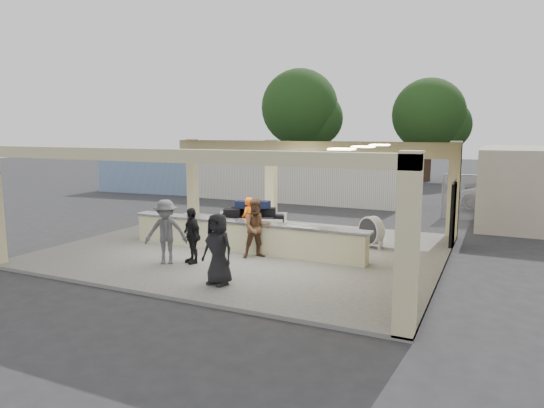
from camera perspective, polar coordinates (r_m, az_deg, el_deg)
The scene contains 16 objects.
ground at distance 16.04m, azimuth -2.52°, elevation -5.51°, with size 120.00×120.00×0.00m, color #262528.
pavilion at distance 16.25m, azimuth -0.80°, elevation -0.46°, with size 12.01×10.00×3.55m.
baggage_counter at distance 15.47m, azimuth -3.39°, elevation -3.81°, with size 8.20×0.58×0.98m.
luggage_cart at distance 16.81m, azimuth -2.71°, elevation -1.85°, with size 2.78×2.18×1.42m.
drum_fan at distance 16.23m, azimuth 11.62°, elevation -3.12°, with size 0.95×0.80×1.04m.
baggage_handler at distance 16.44m, azimuth -2.87°, elevation -1.96°, with size 0.58×0.32×1.60m, color #E65D0C.
passenger_a at distance 14.62m, azimuth -1.80°, elevation -2.87°, with size 0.88×0.38×1.80m, color brown.
passenger_b at distance 14.22m, azimuth -9.41°, elevation -3.66°, with size 0.95×0.35×1.62m, color black.
passenger_c at distance 14.26m, azimuth -12.38°, elevation -3.22°, with size 1.20×0.42×1.86m, color #525358.
passenger_d at distance 12.14m, azimuth -6.38°, elevation -5.30°, with size 0.88×0.36×1.80m, color black.
car_white_a at distance 26.18m, azimuth 26.78°, elevation 0.59°, with size 2.28×4.82×1.38m, color silver.
car_dark at distance 28.90m, azimuth 25.62°, elevation 1.28°, with size 1.40×3.97×1.32m, color black.
container_white at distance 27.19m, azimuth 3.08°, elevation 2.99°, with size 11.71×2.34×2.54m, color white.
container_blue at distance 31.62m, azimuth -11.58°, elevation 3.59°, with size 9.71×2.33×2.52m, color #7EA0CB.
tree_left at distance 40.79m, azimuth 3.78°, elevation 10.90°, with size 6.60×6.30×9.00m.
tree_mid at distance 40.24m, azimuth 18.42°, elevation 9.63°, with size 6.00×5.60×8.00m.
Camera 1 is at (7.25, -13.76, 3.89)m, focal length 32.00 mm.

